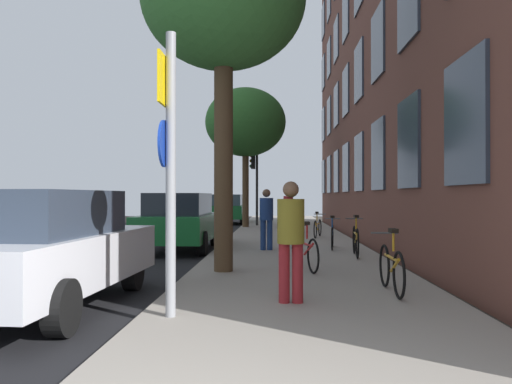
{
  "coord_description": "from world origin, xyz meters",
  "views": [
    {
      "loc": [
        0.66,
        -2.34,
        1.55
      ],
      "look_at": [
        0.03,
        13.53,
        1.68
      ],
      "focal_mm": 35.26,
      "sensor_mm": 36.0,
      "label": 1
    }
  ],
  "objects_px": {
    "bicycle_3": "(332,236)",
    "car_1": "(180,221)",
    "bicycle_1": "(305,251)",
    "bicycle_2": "(356,240)",
    "traffic_light": "(255,175)",
    "tree_far": "(246,123)",
    "bicycle_0": "(391,267)",
    "pedestrian_0": "(291,233)",
    "tree_near": "(224,2)",
    "pedestrian_1": "(266,215)",
    "car_0": "(45,248)",
    "sign_post": "(169,155)",
    "car_2": "(228,209)",
    "pedestrian_2": "(288,208)",
    "bicycle_4": "(318,227)"
  },
  "relations": [
    {
      "from": "tree_near",
      "to": "car_0",
      "type": "height_order",
      "value": "tree_near"
    },
    {
      "from": "tree_near",
      "to": "bicycle_2",
      "type": "distance_m",
      "value": 6.1
    },
    {
      "from": "bicycle_0",
      "to": "bicycle_1",
      "type": "height_order",
      "value": "bicycle_0"
    },
    {
      "from": "sign_post",
      "to": "bicycle_0",
      "type": "distance_m",
      "value": 3.71
    },
    {
      "from": "bicycle_3",
      "to": "car_1",
      "type": "xyz_separation_m",
      "value": [
        -4.26,
        0.36,
        0.37
      ]
    },
    {
      "from": "pedestrian_2",
      "to": "car_0",
      "type": "xyz_separation_m",
      "value": [
        -3.62,
        -12.8,
        -0.23
      ]
    },
    {
      "from": "tree_near",
      "to": "bicycle_1",
      "type": "distance_m",
      "value": 5.04
    },
    {
      "from": "bicycle_2",
      "to": "car_1",
      "type": "distance_m",
      "value": 5.08
    },
    {
      "from": "traffic_light",
      "to": "tree_far",
      "type": "height_order",
      "value": "tree_far"
    },
    {
      "from": "bicycle_4",
      "to": "pedestrian_1",
      "type": "bearing_deg",
      "value": -112.33
    },
    {
      "from": "bicycle_3",
      "to": "bicycle_4",
      "type": "distance_m",
      "value": 3.68
    },
    {
      "from": "traffic_light",
      "to": "bicycle_0",
      "type": "distance_m",
      "value": 17.31
    },
    {
      "from": "bicycle_2",
      "to": "bicycle_3",
      "type": "height_order",
      "value": "bicycle_2"
    },
    {
      "from": "bicycle_1",
      "to": "bicycle_3",
      "type": "distance_m",
      "value": 4.11
    },
    {
      "from": "traffic_light",
      "to": "pedestrian_0",
      "type": "bearing_deg",
      "value": -86.03
    },
    {
      "from": "bicycle_3",
      "to": "car_1",
      "type": "height_order",
      "value": "car_1"
    },
    {
      "from": "bicycle_1",
      "to": "pedestrian_1",
      "type": "xyz_separation_m",
      "value": [
        -0.81,
        3.54,
        0.55
      ]
    },
    {
      "from": "bicycle_4",
      "to": "pedestrian_0",
      "type": "xyz_separation_m",
      "value": [
        -1.24,
        -10.7,
        0.58
      ]
    },
    {
      "from": "tree_far",
      "to": "pedestrian_2",
      "type": "distance_m",
      "value": 5.73
    },
    {
      "from": "car_0",
      "to": "car_1",
      "type": "bearing_deg",
      "value": 86.73
    },
    {
      "from": "tree_far",
      "to": "pedestrian_1",
      "type": "distance_m",
      "value": 10.76
    },
    {
      "from": "bicycle_0",
      "to": "bicycle_2",
      "type": "relative_size",
      "value": 0.95
    },
    {
      "from": "tree_near",
      "to": "pedestrian_2",
      "type": "relative_size",
      "value": 3.93
    },
    {
      "from": "sign_post",
      "to": "car_2",
      "type": "bearing_deg",
      "value": 93.61
    },
    {
      "from": "tree_near",
      "to": "bicycle_0",
      "type": "distance_m",
      "value": 5.86
    },
    {
      "from": "traffic_light",
      "to": "car_0",
      "type": "xyz_separation_m",
      "value": [
        -2.11,
        -17.76,
        -1.75
      ]
    },
    {
      "from": "tree_far",
      "to": "bicycle_4",
      "type": "xyz_separation_m",
      "value": [
        2.85,
        -5.82,
        -4.49
      ]
    },
    {
      "from": "bicycle_1",
      "to": "car_0",
      "type": "relative_size",
      "value": 0.38
    },
    {
      "from": "tree_near",
      "to": "pedestrian_1",
      "type": "bearing_deg",
      "value": 78.76
    },
    {
      "from": "traffic_light",
      "to": "car_2",
      "type": "height_order",
      "value": "traffic_light"
    },
    {
      "from": "bicycle_3",
      "to": "car_2",
      "type": "xyz_separation_m",
      "value": [
        -4.2,
        14.1,
        0.37
      ]
    },
    {
      "from": "tree_near",
      "to": "car_0",
      "type": "xyz_separation_m",
      "value": [
        -2.14,
        -2.84,
        -4.43
      ]
    },
    {
      "from": "bicycle_2",
      "to": "pedestrian_0",
      "type": "distance_m",
      "value": 5.57
    },
    {
      "from": "traffic_light",
      "to": "car_2",
      "type": "distance_m",
      "value": 4.15
    },
    {
      "from": "sign_post",
      "to": "tree_near",
      "type": "bearing_deg",
      "value": 85.66
    },
    {
      "from": "car_1",
      "to": "car_2",
      "type": "relative_size",
      "value": 1.03
    },
    {
      "from": "pedestrian_1",
      "to": "car_0",
      "type": "height_order",
      "value": "pedestrian_1"
    },
    {
      "from": "bicycle_4",
      "to": "car_1",
      "type": "height_order",
      "value": "car_1"
    },
    {
      "from": "car_0",
      "to": "sign_post",
      "type": "bearing_deg",
      "value": -22.75
    },
    {
      "from": "bicycle_1",
      "to": "car_0",
      "type": "height_order",
      "value": "car_0"
    },
    {
      "from": "tree_far",
      "to": "bicycle_0",
      "type": "height_order",
      "value": "tree_far"
    },
    {
      "from": "bicycle_4",
      "to": "pedestrian_2",
      "type": "bearing_deg",
      "value": 115.11
    },
    {
      "from": "car_0",
      "to": "car_2",
      "type": "height_order",
      "value": "same"
    },
    {
      "from": "bicycle_3",
      "to": "pedestrian_0",
      "type": "height_order",
      "value": "pedestrian_0"
    },
    {
      "from": "bicycle_1",
      "to": "car_1",
      "type": "relative_size",
      "value": 0.4
    },
    {
      "from": "traffic_light",
      "to": "pedestrian_0",
      "type": "relative_size",
      "value": 2.21
    },
    {
      "from": "bicycle_2",
      "to": "pedestrian_1",
      "type": "distance_m",
      "value": 2.57
    },
    {
      "from": "bicycle_1",
      "to": "bicycle_2",
      "type": "distance_m",
      "value": 2.62
    },
    {
      "from": "tree_far",
      "to": "bicycle_3",
      "type": "distance_m",
      "value": 10.92
    },
    {
      "from": "bicycle_2",
      "to": "car_1",
      "type": "height_order",
      "value": "car_1"
    }
  ]
}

